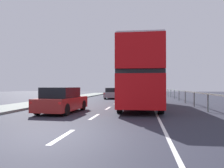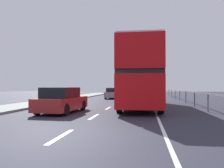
% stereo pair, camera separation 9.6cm
% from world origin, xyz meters
% --- Properties ---
extents(ground_plane, '(73.09, 120.00, 0.10)m').
position_xyz_m(ground_plane, '(0.00, 0.00, -0.05)').
color(ground_plane, '#282936').
extents(lane_paint_markings, '(3.28, 46.00, 0.01)m').
position_xyz_m(lane_paint_markings, '(1.91, 8.92, 0.00)').
color(lane_paint_markings, silver).
rests_on(lane_paint_markings, ground).
extents(bridge_side_railing, '(0.10, 42.00, 1.12)m').
position_xyz_m(bridge_side_railing, '(6.19, 9.00, 0.90)').
color(bridge_side_railing, gray).
rests_on(bridge_side_railing, ground).
extents(double_decker_bus_red, '(2.69, 11.38, 4.30)m').
position_xyz_m(double_decker_bus_red, '(2.20, 10.19, 2.31)').
color(double_decker_bus_red, red).
rests_on(double_decker_bus_red, ground).
extents(hatchback_car_near, '(1.98, 4.16, 1.46)m').
position_xyz_m(hatchback_car_near, '(-2.25, 5.86, 0.69)').
color(hatchback_car_near, maroon).
rests_on(hatchback_car_near, ground).
extents(sedan_car_ahead, '(1.84, 4.34, 1.33)m').
position_xyz_m(sedan_car_ahead, '(-1.28, 20.80, 0.65)').
color(sedan_car_ahead, gray).
rests_on(sedan_car_ahead, ground).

